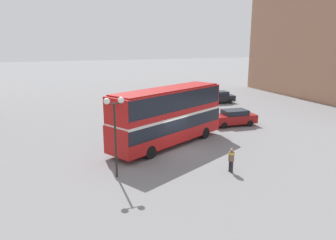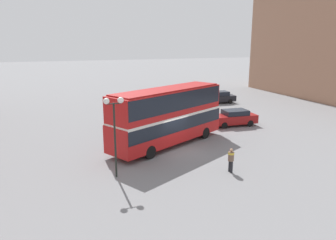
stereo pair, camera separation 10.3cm
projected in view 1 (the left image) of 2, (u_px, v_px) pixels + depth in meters
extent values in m
plane|color=slate|center=(178.00, 151.00, 25.02)|extent=(240.00, 240.00, 0.00)
cube|color=red|center=(168.00, 128.00, 26.09)|extent=(10.75, 7.33, 2.04)
cube|color=red|center=(168.00, 103.00, 25.61)|extent=(10.57, 7.19, 2.03)
cube|color=black|center=(168.00, 122.00, 25.98)|extent=(10.67, 7.31, 1.00)
cube|color=black|center=(168.00, 99.00, 25.55)|extent=(10.44, 7.14, 1.38)
cube|color=silver|center=(168.00, 115.00, 25.84)|extent=(10.67, 7.30, 0.20)
cube|color=maroon|center=(168.00, 89.00, 25.35)|extent=(10.06, 6.80, 0.10)
cylinder|color=black|center=(184.00, 128.00, 29.57)|extent=(1.01, 0.72, 0.98)
cylinder|color=black|center=(205.00, 133.00, 28.08)|extent=(1.01, 0.72, 0.98)
cylinder|color=black|center=(128.00, 145.00, 24.70)|extent=(1.01, 0.72, 0.98)
cylinder|color=black|center=(150.00, 152.00, 23.21)|extent=(1.01, 0.72, 0.98)
cylinder|color=#232328|center=(232.00, 167.00, 20.77)|extent=(0.14, 0.14, 0.77)
cylinder|color=#232328|center=(230.00, 166.00, 20.98)|extent=(0.14, 0.14, 0.77)
cylinder|color=brown|center=(231.00, 156.00, 20.71)|extent=(0.39, 0.39, 0.61)
cylinder|color=gold|center=(232.00, 153.00, 20.66)|extent=(0.42, 0.42, 0.13)
sphere|color=tan|center=(232.00, 150.00, 20.61)|extent=(0.21, 0.21, 0.21)
cube|color=black|center=(217.00, 98.00, 43.89)|extent=(4.72, 2.05, 0.76)
cube|color=black|center=(219.00, 93.00, 43.79)|extent=(2.49, 1.75, 0.56)
cylinder|color=black|center=(210.00, 102.00, 42.80)|extent=(0.63, 0.25, 0.62)
cylinder|color=black|center=(205.00, 100.00, 44.31)|extent=(0.63, 0.25, 0.62)
cylinder|color=black|center=(229.00, 101.00, 43.64)|extent=(0.63, 0.25, 0.62)
cylinder|color=black|center=(224.00, 99.00, 45.15)|extent=(0.63, 0.25, 0.62)
cube|color=maroon|center=(233.00, 119.00, 32.32)|extent=(4.60, 2.17, 0.81)
cube|color=black|center=(235.00, 112.00, 32.22)|extent=(2.44, 1.84, 0.48)
cylinder|color=black|center=(224.00, 125.00, 31.21)|extent=(0.65, 0.26, 0.64)
cylinder|color=black|center=(216.00, 121.00, 32.81)|extent=(0.65, 0.26, 0.64)
cylinder|color=black|center=(250.00, 123.00, 32.01)|extent=(0.65, 0.26, 0.64)
cylinder|color=black|center=(241.00, 119.00, 33.60)|extent=(0.65, 0.26, 0.64)
cylinder|color=black|center=(116.00, 141.00, 19.68)|extent=(0.12, 0.12, 4.65)
cylinder|color=black|center=(114.00, 104.00, 19.15)|extent=(0.84, 0.06, 0.06)
sphere|color=white|center=(107.00, 101.00, 18.96)|extent=(0.38, 0.38, 0.38)
sphere|color=white|center=(121.00, 100.00, 19.25)|extent=(0.38, 0.38, 0.38)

